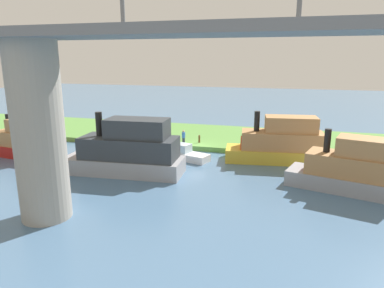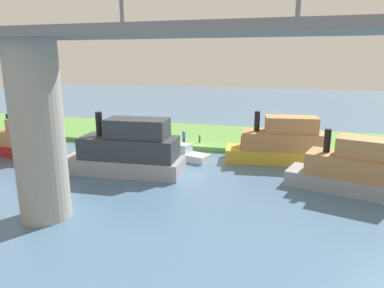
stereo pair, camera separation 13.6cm
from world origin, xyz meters
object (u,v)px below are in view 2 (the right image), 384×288
object	(u,v)px
mooring_post	(200,139)
skiff_small	(186,154)
person_on_bank	(184,136)
motorboat_white	(127,151)
bridge_pylon	(38,133)
houseboat_blue	(25,141)
riverboat_paddlewheel	(355,170)
motorboat_red	(280,144)

from	to	relation	value
mooring_post	skiff_small	size ratio (longest dim) A/B	0.17
person_on_bank	motorboat_white	xyz separation A→B (m)	(1.90, 9.50, 0.67)
person_on_bank	mooring_post	xyz separation A→B (m)	(-1.59, -0.57, -0.30)
bridge_pylon	skiff_small	size ratio (longest dim) A/B	2.24
houseboat_blue	skiff_small	world-z (taller)	houseboat_blue
motorboat_white	riverboat_paddlewheel	world-z (taller)	motorboat_white
bridge_pylon	houseboat_blue	bearing A→B (deg)	-44.69
mooring_post	motorboat_red	bearing A→B (deg)	159.50
person_on_bank	riverboat_paddlewheel	size ratio (longest dim) A/B	0.15
bridge_pylon	motorboat_white	size ratio (longest dim) A/B	1.02
houseboat_blue	person_on_bank	bearing A→B (deg)	-151.21
skiff_small	riverboat_paddlewheel	bearing A→B (deg)	162.29
mooring_post	houseboat_blue	xyz separation A→B (m)	(15.37, 8.15, 0.60)
mooring_post	motorboat_red	size ratio (longest dim) A/B	0.08
person_on_bank	mooring_post	distance (m)	1.71
bridge_pylon	motorboat_red	distance (m)	20.68
houseboat_blue	motorboat_white	distance (m)	12.04
bridge_pylon	person_on_bank	distance (m)	19.00
houseboat_blue	skiff_small	xyz separation A→B (m)	(-15.34, -3.25, -0.98)
houseboat_blue	motorboat_white	world-z (taller)	motorboat_white
houseboat_blue	mooring_post	bearing A→B (deg)	-152.07
mooring_post	bridge_pylon	bearing A→B (deg)	76.74
houseboat_blue	riverboat_paddlewheel	bearing A→B (deg)	177.66
bridge_pylon	motorboat_white	xyz separation A→B (m)	(-0.98, -8.86, -3.29)
skiff_small	bridge_pylon	bearing A→B (deg)	72.47
person_on_bank	motorboat_red	bearing A→B (deg)	165.55
motorboat_white	riverboat_paddlewheel	distance (m)	17.39
skiff_small	person_on_bank	bearing A→B (deg)	-70.20
motorboat_white	motorboat_red	bearing A→B (deg)	-149.93
bridge_pylon	person_on_bank	size ratio (longest dim) A/B	7.43
mooring_post	motorboat_red	xyz separation A→B (m)	(-8.45, 3.16, 0.82)
bridge_pylon	motorboat_red	world-z (taller)	bridge_pylon
riverboat_paddlewheel	skiff_small	distance (m)	14.65
bridge_pylon	mooring_post	xyz separation A→B (m)	(-4.46, -18.93, -4.27)
motorboat_red	houseboat_blue	bearing A→B (deg)	11.82
person_on_bank	houseboat_blue	world-z (taller)	houseboat_blue
mooring_post	riverboat_paddlewheel	bearing A→B (deg)	146.08
skiff_small	motorboat_red	bearing A→B (deg)	-168.43
bridge_pylon	mooring_post	bearing A→B (deg)	-103.26
bridge_pylon	motorboat_white	distance (m)	9.50
houseboat_blue	skiff_small	size ratio (longest dim) A/B	1.77
person_on_bank	motorboat_white	world-z (taller)	motorboat_white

